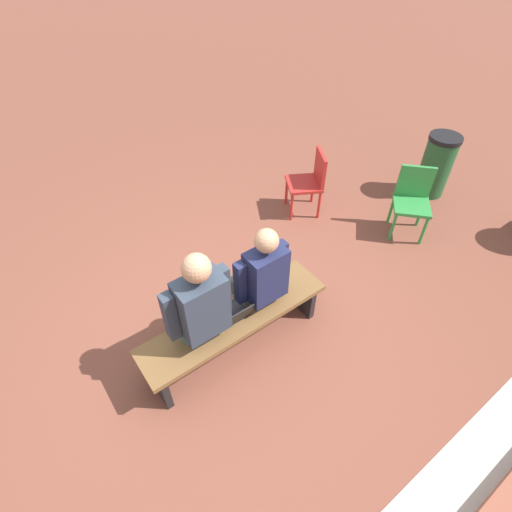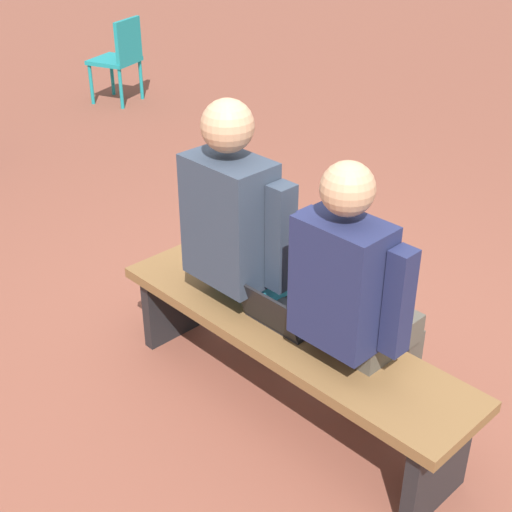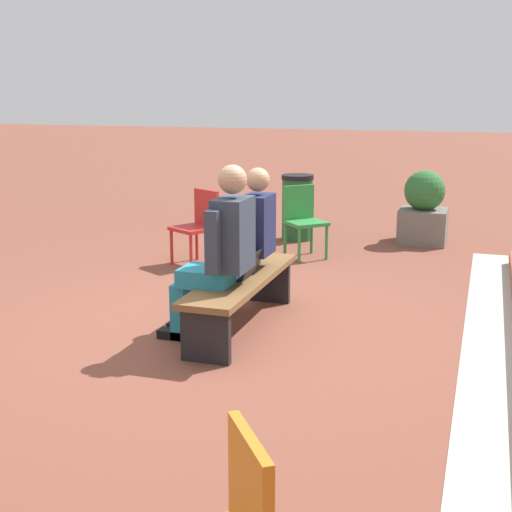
# 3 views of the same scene
# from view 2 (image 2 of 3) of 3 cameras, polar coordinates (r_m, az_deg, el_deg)

# --- Properties ---
(ground_plane) EXTENTS (60.00, 60.00, 0.00)m
(ground_plane) POSITION_cam_2_polar(r_m,az_deg,el_deg) (3.46, 2.70, -10.72)
(ground_plane) COLOR brown
(bench) EXTENTS (1.80, 0.44, 0.45)m
(bench) POSITION_cam_2_polar(r_m,az_deg,el_deg) (3.16, 2.46, -7.00)
(bench) COLOR brown
(bench) RESTS_ON ground
(person_student) EXTENTS (0.52, 0.66, 1.31)m
(person_student) POSITION_cam_2_polar(r_m,az_deg,el_deg) (2.84, 8.03, -3.39)
(person_student) COLOR #4C473D
(person_student) RESTS_ON ground
(person_adult) EXTENTS (0.57, 0.72, 1.39)m
(person_adult) POSITION_cam_2_polar(r_m,az_deg,el_deg) (3.19, -0.63, 1.52)
(person_adult) COLOR teal
(person_adult) RESTS_ON ground
(laptop) EXTENTS (0.32, 0.29, 0.21)m
(laptop) POSITION_cam_2_polar(r_m,az_deg,el_deg) (3.08, 1.94, -4.67)
(laptop) COLOR black
(laptop) RESTS_ON bench
(plastic_chair_mid_courtyard) EXTENTS (0.54, 0.54, 0.84)m
(plastic_chair_mid_courtyard) POSITION_cam_2_polar(r_m,az_deg,el_deg) (7.51, -10.81, 15.50)
(plastic_chair_mid_courtyard) COLOR teal
(plastic_chair_mid_courtyard) RESTS_ON ground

